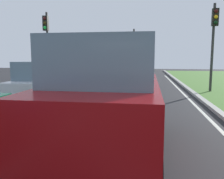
{
  "coord_description": "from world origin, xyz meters",
  "views": [
    {
      "loc": [
        1.58,
        4.43,
        1.96
      ],
      "look_at": [
        0.81,
        9.88,
        1.2
      ],
      "focal_mm": 38.28,
      "sensor_mm": 36.0,
      "label": 1
    }
  ],
  "objects_px": {
    "car_suv_ahead": "(109,97)",
    "traffic_light_far_median": "(134,46)",
    "car_hatchback_far": "(44,84)",
    "traffic_light_overhead_left": "(47,37)",
    "traffic_light_near_right": "(214,33)"
  },
  "relations": [
    {
      "from": "car_suv_ahead",
      "to": "traffic_light_far_median",
      "type": "height_order",
      "value": "traffic_light_far_median"
    },
    {
      "from": "car_hatchback_far",
      "to": "traffic_light_far_median",
      "type": "distance_m",
      "value": 12.45
    },
    {
      "from": "car_hatchback_far",
      "to": "traffic_light_far_median",
      "type": "xyz_separation_m",
      "value": [
        2.92,
        11.94,
        1.98
      ]
    },
    {
      "from": "car_hatchback_far",
      "to": "traffic_light_overhead_left",
      "type": "distance_m",
      "value": 6.58
    },
    {
      "from": "traffic_light_near_right",
      "to": "traffic_light_far_median",
      "type": "relative_size",
      "value": 1.11
    },
    {
      "from": "car_suv_ahead",
      "to": "traffic_light_near_right",
      "type": "height_order",
      "value": "traffic_light_near_right"
    },
    {
      "from": "car_hatchback_far",
      "to": "traffic_light_overhead_left",
      "type": "height_order",
      "value": "traffic_light_overhead_left"
    },
    {
      "from": "traffic_light_near_right",
      "to": "traffic_light_overhead_left",
      "type": "xyz_separation_m",
      "value": [
        -9.8,
        0.99,
        -0.0
      ]
    },
    {
      "from": "car_hatchback_far",
      "to": "car_suv_ahead",
      "type": "bearing_deg",
      "value": -54.36
    },
    {
      "from": "traffic_light_far_median",
      "to": "traffic_light_near_right",
      "type": "bearing_deg",
      "value": -57.31
    },
    {
      "from": "traffic_light_near_right",
      "to": "car_hatchback_far",
      "type": "bearing_deg",
      "value": -147.89
    },
    {
      "from": "car_hatchback_far",
      "to": "traffic_light_far_median",
      "type": "height_order",
      "value": "traffic_light_far_median"
    },
    {
      "from": "traffic_light_overhead_left",
      "to": "traffic_light_far_median",
      "type": "bearing_deg",
      "value": 50.19
    },
    {
      "from": "traffic_light_near_right",
      "to": "traffic_light_far_median",
      "type": "xyz_separation_m",
      "value": [
        -4.63,
        7.21,
        -0.33
      ]
    },
    {
      "from": "traffic_light_near_right",
      "to": "traffic_light_overhead_left",
      "type": "distance_m",
      "value": 9.85
    }
  ]
}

